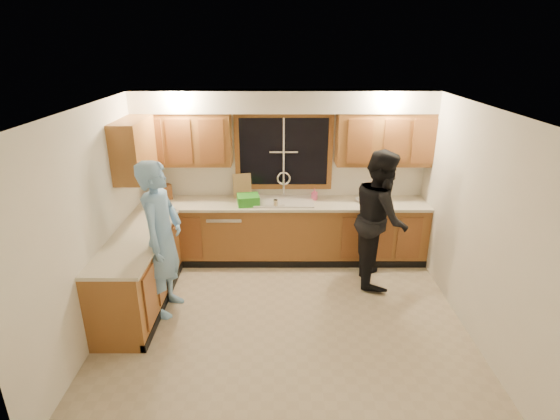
# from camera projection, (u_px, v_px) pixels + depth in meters

# --- Properties ---
(floor) EXTENTS (4.20, 4.20, 0.00)m
(floor) POSITION_uv_depth(u_px,v_px,m) (285.00, 320.00, 5.23)
(floor) COLOR #B8A98E
(floor) RESTS_ON ground
(ceiling) EXTENTS (4.20, 4.20, 0.00)m
(ceiling) POSITION_uv_depth(u_px,v_px,m) (286.00, 108.00, 4.33)
(ceiling) COLOR silver
(wall_back) EXTENTS (4.20, 0.00, 4.20)m
(wall_back) POSITION_uv_depth(u_px,v_px,m) (284.00, 175.00, 6.55)
(wall_back) COLOR white
(wall_back) RESTS_ON ground
(wall_left) EXTENTS (0.00, 3.80, 3.80)m
(wall_left) POSITION_uv_depth(u_px,v_px,m) (94.00, 224.00, 4.77)
(wall_left) COLOR white
(wall_left) RESTS_ON ground
(wall_right) EXTENTS (0.00, 3.80, 3.80)m
(wall_right) POSITION_uv_depth(u_px,v_px,m) (477.00, 224.00, 4.78)
(wall_right) COLOR white
(wall_right) RESTS_ON ground
(base_cabinets_back) EXTENTS (4.20, 0.60, 0.88)m
(base_cabinets_back) POSITION_uv_depth(u_px,v_px,m) (284.00, 232.00, 6.56)
(base_cabinets_back) COLOR #945C2A
(base_cabinets_back) RESTS_ON ground
(base_cabinets_left) EXTENTS (0.60, 1.90, 0.88)m
(base_cabinets_left) POSITION_uv_depth(u_px,v_px,m) (139.00, 273.00, 5.39)
(base_cabinets_left) COLOR #945C2A
(base_cabinets_left) RESTS_ON ground
(countertop_back) EXTENTS (4.20, 0.63, 0.04)m
(countertop_back) POSITION_uv_depth(u_px,v_px,m) (284.00, 204.00, 6.38)
(countertop_back) COLOR beige
(countertop_back) RESTS_ON base_cabinets_back
(countertop_left) EXTENTS (0.63, 1.90, 0.04)m
(countertop_left) POSITION_uv_depth(u_px,v_px,m) (136.00, 239.00, 5.23)
(countertop_left) COLOR beige
(countertop_left) RESTS_ON base_cabinets_left
(upper_cabinets_left) EXTENTS (1.35, 0.33, 0.75)m
(upper_cabinets_left) POSITION_uv_depth(u_px,v_px,m) (183.00, 139.00, 6.19)
(upper_cabinets_left) COLOR #945C2A
(upper_cabinets_left) RESTS_ON wall_back
(upper_cabinets_right) EXTENTS (1.35, 0.33, 0.75)m
(upper_cabinets_right) POSITION_uv_depth(u_px,v_px,m) (384.00, 139.00, 6.19)
(upper_cabinets_right) COLOR #945C2A
(upper_cabinets_right) RESTS_ON wall_back
(upper_cabinets_return) EXTENTS (0.33, 0.90, 0.75)m
(upper_cabinets_return) POSITION_uv_depth(u_px,v_px,m) (134.00, 149.00, 5.61)
(upper_cabinets_return) COLOR #945C2A
(upper_cabinets_return) RESTS_ON wall_left
(soffit) EXTENTS (4.20, 0.35, 0.30)m
(soffit) POSITION_uv_depth(u_px,v_px,m) (284.00, 101.00, 5.99)
(soffit) COLOR silver
(soffit) RESTS_ON wall_back
(window_frame) EXTENTS (1.44, 0.03, 1.14)m
(window_frame) POSITION_uv_depth(u_px,v_px,m) (284.00, 152.00, 6.41)
(window_frame) COLOR black
(window_frame) RESTS_ON wall_back
(sink) EXTENTS (0.86, 0.52, 0.57)m
(sink) POSITION_uv_depth(u_px,v_px,m) (284.00, 205.00, 6.41)
(sink) COLOR silver
(sink) RESTS_ON countertop_back
(dishwasher) EXTENTS (0.60, 0.56, 0.82)m
(dishwasher) POSITION_uv_depth(u_px,v_px,m) (227.00, 234.00, 6.56)
(dishwasher) COLOR white
(dishwasher) RESTS_ON floor
(stove) EXTENTS (0.58, 0.75, 0.90)m
(stove) POSITION_uv_depth(u_px,v_px,m) (124.00, 298.00, 4.86)
(stove) COLOR white
(stove) RESTS_ON floor
(man) EXTENTS (0.56, 0.76, 1.90)m
(man) POSITION_uv_depth(u_px,v_px,m) (162.00, 239.00, 5.11)
(man) COLOR #7DB4EC
(man) RESTS_ON floor
(woman) EXTENTS (0.76, 0.94, 1.85)m
(woman) POSITION_uv_depth(u_px,v_px,m) (380.00, 218.00, 5.80)
(woman) COLOR black
(woman) RESTS_ON floor
(knife_block) EXTENTS (0.17, 0.16, 0.23)m
(knife_block) POSITION_uv_depth(u_px,v_px,m) (167.00, 192.00, 6.45)
(knife_block) COLOR brown
(knife_block) RESTS_ON countertop_back
(cutting_board) EXTENTS (0.29, 0.15, 0.36)m
(cutting_board) POSITION_uv_depth(u_px,v_px,m) (242.00, 186.00, 6.53)
(cutting_board) COLOR tan
(cutting_board) RESTS_ON countertop_back
(dish_crate) EXTENTS (0.35, 0.33, 0.14)m
(dish_crate) POSITION_uv_depth(u_px,v_px,m) (248.00, 200.00, 6.26)
(dish_crate) COLOR green
(dish_crate) RESTS_ON countertop_back
(soap_bottle) EXTENTS (0.10, 0.10, 0.17)m
(soap_bottle) POSITION_uv_depth(u_px,v_px,m) (314.00, 194.00, 6.45)
(soap_bottle) COLOR #EE5A8D
(soap_bottle) RESTS_ON countertop_back
(bowl) EXTENTS (0.26, 0.26, 0.05)m
(bowl) POSITION_uv_depth(u_px,v_px,m) (363.00, 200.00, 6.39)
(bowl) COLOR silver
(bowl) RESTS_ON countertop_back
(can_left) EXTENTS (0.07, 0.07, 0.11)m
(can_left) POSITION_uv_depth(u_px,v_px,m) (257.00, 200.00, 6.28)
(can_left) COLOR beige
(can_left) RESTS_ON countertop_back
(can_right) EXTENTS (0.08, 0.08, 0.11)m
(can_right) POSITION_uv_depth(u_px,v_px,m) (276.00, 204.00, 6.16)
(can_right) COLOR beige
(can_right) RESTS_ON countertop_back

